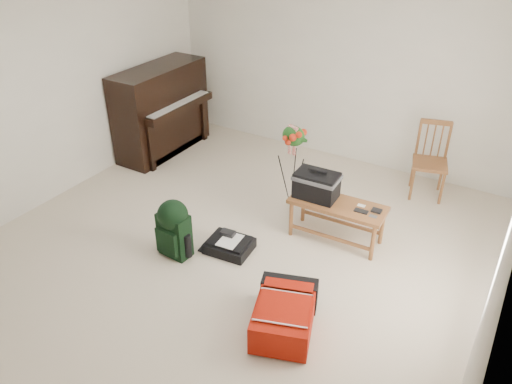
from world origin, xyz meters
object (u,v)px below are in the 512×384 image
Objects in this scene: piano at (162,112)px; green_backpack at (173,226)px; flower_stand at (292,168)px; black_duffel at (229,245)px; red_suitcase at (287,311)px; bench at (323,191)px; dining_chair at (431,161)px.

piano is 2.31× the size of green_backpack.
green_backpack is (1.74, -1.91, -0.24)m from piano.
flower_stand is at bearing -10.87° from piano.
green_backpack is (-0.45, -0.35, 0.29)m from black_duffel.
bench is at bearing 84.39° from red_suitcase.
bench is 0.64m from flower_stand.
bench is 1.10× the size of dining_chair.
bench reaches higher than green_backpack.
piano is 2.39m from flower_stand.
black_duffel is 0.64m from green_backpack.
flower_stand is (2.34, -0.45, -0.06)m from piano.
green_backpack is at bearing -141.39° from dining_chair.
piano is 2.59m from green_backpack.
bench is at bearing -13.59° from flower_stand.
black_duffel is (-1.04, 0.64, -0.09)m from red_suitcase.
dining_chair reaches higher than bench.
dining_chair is 1.76m from flower_stand.
black_duffel is at bearing -134.14° from bench.
black_duffel is at bearing 129.50° from red_suitcase.
green_backpack is at bearing -147.70° from black_duffel.
black_duffel is at bearing -138.08° from dining_chair.
black_duffel is (-1.48, -2.28, -0.39)m from dining_chair.
bench is 1.63m from green_backpack.
dining_chair is at bearing 11.07° from piano.
black_duffel is at bearing 41.34° from green_backpack.
dining_chair reaches higher than red_suitcase.
dining_chair is at bearing 51.60° from black_duffel.
piano reaches higher than green_backpack.
black_duffel is at bearing -80.75° from flower_stand.
red_suitcase is at bearing -113.71° from dining_chair.
piano is 1.37× the size of flower_stand.
bench reaches higher than black_duffel.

